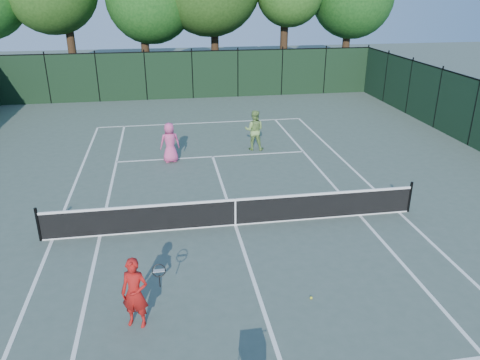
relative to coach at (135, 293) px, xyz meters
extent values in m
plane|color=#47564C|center=(2.85, 4.21, -0.83)|extent=(90.00, 90.00, 0.00)
cube|color=white|center=(-2.64, 4.21, -0.83)|extent=(0.10, 23.77, 0.01)
cube|color=white|center=(8.33, 4.21, -0.83)|extent=(0.10, 23.77, 0.01)
cube|color=white|center=(-1.27, 4.21, -0.83)|extent=(0.10, 23.77, 0.01)
cube|color=white|center=(6.96, 4.21, -0.83)|extent=(0.10, 23.77, 0.01)
cube|color=white|center=(2.85, 16.10, -0.83)|extent=(10.97, 0.10, 0.01)
cube|color=white|center=(2.85, 10.61, -0.83)|extent=(8.23, 0.10, 0.01)
cube|color=white|center=(2.85, 4.21, -0.83)|extent=(0.10, 12.80, 0.01)
cube|color=black|center=(2.85, 4.21, -0.38)|extent=(11.60, 0.03, 0.85)
cube|color=white|center=(2.85, 4.21, 0.04)|extent=(11.60, 0.05, 0.07)
cube|color=white|center=(2.85, 4.21, -0.81)|extent=(11.60, 0.05, 0.04)
cube|color=white|center=(2.85, 4.21, -0.38)|extent=(0.05, 0.04, 0.91)
cylinder|color=black|center=(-2.95, 4.21, -0.30)|extent=(0.09, 0.09, 1.06)
cylinder|color=black|center=(8.65, 4.21, -0.30)|extent=(0.09, 0.09, 1.06)
cube|color=black|center=(2.85, 22.21, 0.67)|extent=(24.00, 0.05, 3.00)
cylinder|color=black|center=(-5.15, 26.21, 1.57)|extent=(0.56, 0.56, 4.80)
cylinder|color=black|center=(-0.15, 26.01, 1.32)|extent=(0.56, 0.56, 4.30)
cylinder|color=black|center=(4.85, 26.51, 1.67)|extent=(0.56, 0.56, 5.00)
cylinder|color=black|center=(9.85, 25.81, 1.47)|extent=(0.56, 0.56, 4.60)
cylinder|color=black|center=(14.85, 26.31, 1.37)|extent=(0.56, 0.56, 4.40)
imported|color=#A91613|center=(0.00, 0.00, 0.00)|extent=(0.70, 0.57, 1.66)
cylinder|color=black|center=(0.54, 0.19, 0.12)|extent=(0.03, 0.03, 0.30)
torus|color=black|center=(0.54, 0.19, 0.39)|extent=(0.30, 0.10, 0.30)
imported|color=#D54B87|center=(1.03, 10.29, 0.02)|extent=(0.90, 0.66, 1.70)
imported|color=#7FA954|center=(4.83, 11.30, 0.08)|extent=(1.04, 0.90, 1.82)
sphere|color=#CED42B|center=(4.06, 0.23, -0.80)|extent=(0.07, 0.07, 0.07)
camera|label=1|loc=(0.86, -8.60, 6.14)|focal=35.00mm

